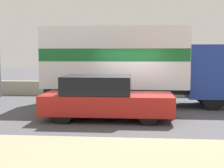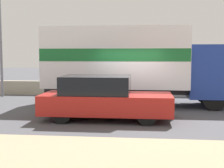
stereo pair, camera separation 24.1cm
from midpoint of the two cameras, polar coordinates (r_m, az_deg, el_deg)
The scene contains 4 objects.
ground_plane at distance 11.05m, azimuth 2.38°, elevation -6.18°, with size 80.00×80.00×0.00m, color #47474C.
stone_wall_backdrop at distance 16.74m, azimuth 3.25°, elevation -0.90°, with size 60.00×0.35×0.76m.
box_truck at distance 13.58m, azimuth 2.90°, elevation 4.16°, with size 8.02×2.58×3.35m.
car_hatchback at distance 10.63m, azimuth -2.03°, elevation -2.60°, with size 4.40×1.78×1.50m.
Camera 1 is at (0.35, -10.83, 2.22)m, focal length 50.00 mm.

